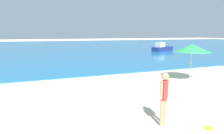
{
  "coord_description": "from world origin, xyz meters",
  "views": [
    {
      "loc": [
        -2.7,
        1.76,
        2.69
      ],
      "look_at": [
        0.11,
        9.63,
        1.13
      ],
      "focal_mm": 28.44,
      "sensor_mm": 36.0,
      "label": 1
    }
  ],
  "objects_px": {
    "frisbee": "(208,128)",
    "boat_near": "(162,48)",
    "person_standing": "(164,96)",
    "beach_umbrella": "(192,48)"
  },
  "relations": [
    {
      "from": "frisbee",
      "to": "boat_near",
      "type": "relative_size",
      "value": 0.06
    },
    {
      "from": "boat_near",
      "to": "beach_umbrella",
      "type": "distance_m",
      "value": 18.06
    },
    {
      "from": "boat_near",
      "to": "beach_umbrella",
      "type": "xyz_separation_m",
      "value": [
        -9.05,
        -15.57,
        1.37
      ]
    },
    {
      "from": "person_standing",
      "to": "frisbee",
      "type": "height_order",
      "value": "person_standing"
    },
    {
      "from": "person_standing",
      "to": "beach_umbrella",
      "type": "xyz_separation_m",
      "value": [
        4.59,
        3.83,
        0.98
      ]
    },
    {
      "from": "person_standing",
      "to": "beach_umbrella",
      "type": "distance_m",
      "value": 6.05
    },
    {
      "from": "frisbee",
      "to": "beach_umbrella",
      "type": "xyz_separation_m",
      "value": [
        3.46,
        4.43,
        1.89
      ]
    },
    {
      "from": "beach_umbrella",
      "to": "frisbee",
      "type": "bearing_deg",
      "value": -128.02
    },
    {
      "from": "frisbee",
      "to": "boat_near",
      "type": "xyz_separation_m",
      "value": [
        12.51,
        20.0,
        0.52
      ]
    },
    {
      "from": "frisbee",
      "to": "beach_umbrella",
      "type": "distance_m",
      "value": 5.93
    }
  ]
}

